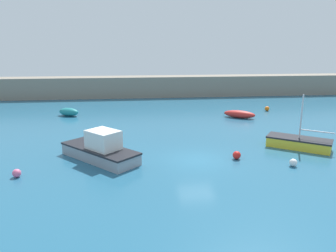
# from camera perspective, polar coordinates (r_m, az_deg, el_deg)

# --- Properties ---
(ground_plane) EXTENTS (120.00, 120.00, 0.20)m
(ground_plane) POSITION_cam_1_polar(r_m,az_deg,el_deg) (22.60, 5.05, -6.17)
(ground_plane) COLOR #235B7A
(harbor_breakwater) EXTENTS (59.29, 3.23, 2.99)m
(harbor_breakwater) POSITION_cam_1_polar(r_m,az_deg,el_deg) (49.25, -1.25, 6.93)
(harbor_breakwater) COLOR gray
(harbor_breakwater) RESTS_ON ground_plane
(motorboat_grey_hull) EXTENTS (5.75, 5.89, 2.12)m
(motorboat_grey_hull) POSITION_cam_1_polar(r_m,az_deg,el_deg) (22.79, -11.60, -4.03)
(motorboat_grey_hull) COLOR gray
(motorboat_grey_hull) RESTS_ON ground_plane
(open_tender_yellow) EXTENTS (3.42, 2.75, 0.79)m
(open_tender_yellow) POSITION_cam_1_polar(r_m,az_deg,el_deg) (35.78, 12.33, 2.03)
(open_tender_yellow) COLOR red
(open_tender_yellow) RESTS_ON ground_plane
(dinghy_near_pier) EXTENTS (2.60, 2.02, 0.88)m
(dinghy_near_pier) POSITION_cam_1_polar(r_m,az_deg,el_deg) (37.48, -16.90, 2.36)
(dinghy_near_pier) COLOR teal
(dinghy_near_pier) RESTS_ON ground_plane
(sailboat_short_mast) EXTENTS (4.73, 4.09, 4.12)m
(sailboat_short_mast) POSITION_cam_1_polar(r_m,az_deg,el_deg) (26.79, 21.81, -2.71)
(sailboat_short_mast) COLOR yellow
(sailboat_short_mast) RESTS_ON ground_plane
(mooring_buoy_white) EXTENTS (0.50, 0.50, 0.50)m
(mooring_buoy_white) POSITION_cam_1_polar(r_m,az_deg,el_deg) (22.81, 20.98, -5.97)
(mooring_buoy_white) COLOR white
(mooring_buoy_white) RESTS_ON ground_plane
(mooring_buoy_orange) EXTENTS (0.54, 0.54, 0.54)m
(mooring_buoy_orange) POSITION_cam_1_polar(r_m,az_deg,el_deg) (40.33, 16.87, 2.92)
(mooring_buoy_orange) COLOR orange
(mooring_buoy_orange) RESTS_ON ground_plane
(mooring_buoy_pink) EXTENTS (0.51, 0.51, 0.51)m
(mooring_buoy_pink) POSITION_cam_1_polar(r_m,az_deg,el_deg) (21.63, -24.85, -7.46)
(mooring_buoy_pink) COLOR #EA668C
(mooring_buoy_pink) RESTS_ON ground_plane
(mooring_buoy_red) EXTENTS (0.56, 0.56, 0.56)m
(mooring_buoy_red) POSITION_cam_1_polar(r_m,az_deg,el_deg) (23.09, 11.88, -4.99)
(mooring_buoy_red) COLOR red
(mooring_buoy_red) RESTS_ON ground_plane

